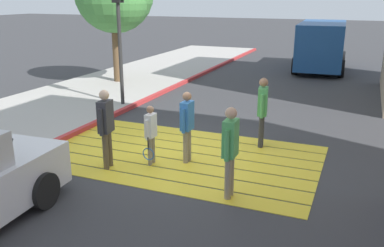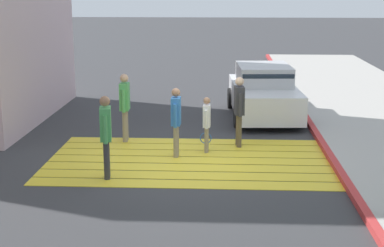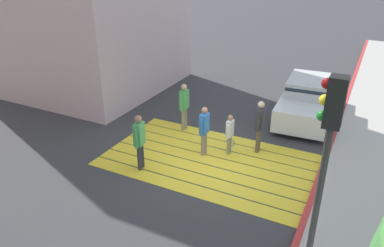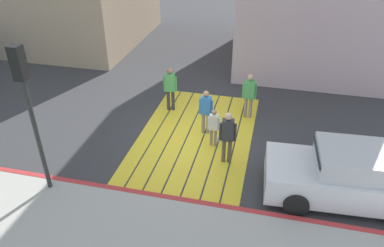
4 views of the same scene
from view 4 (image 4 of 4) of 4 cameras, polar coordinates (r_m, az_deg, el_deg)
name	(u,v)px [view 4 (image 4 of 4)]	position (r m, az deg, el deg)	size (l,w,h in m)	color
ground_plane	(195,136)	(12.89, 0.53, -1.98)	(120.00, 120.00, 0.00)	#38383A
crosswalk_stripes	(195,136)	(12.88, 0.53, -1.96)	(6.40, 3.80, 0.01)	yellow
curb_painted	(169,199)	(10.37, -3.59, -11.35)	(0.16, 40.00, 0.13)	#BC3333
car_parked_near_curb	(349,176)	(10.85, 22.78, -7.41)	(2.18, 4.40, 1.57)	white
traffic_light_corner	(27,93)	(9.86, -23.87, 4.27)	(0.39, 0.28, 4.24)	#2D2D2D
pedestrian_adult_lead	(206,109)	(12.60, 2.13, 2.20)	(0.21, 0.48, 1.63)	gray
pedestrian_adult_trailing	(249,93)	(13.65, 8.72, 4.61)	(0.23, 0.51, 1.75)	gray
pedestrian_adult_side	(170,86)	(14.05, -3.34, 5.73)	(0.28, 0.50, 1.74)	#333338
pedestrian_teen_behind	(228,134)	(11.19, 5.45, -1.65)	(0.26, 0.51, 1.74)	brown
pedestrian_child_with_racket	(214,126)	(12.04, 3.37, -0.37)	(0.28, 0.41, 1.34)	gray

